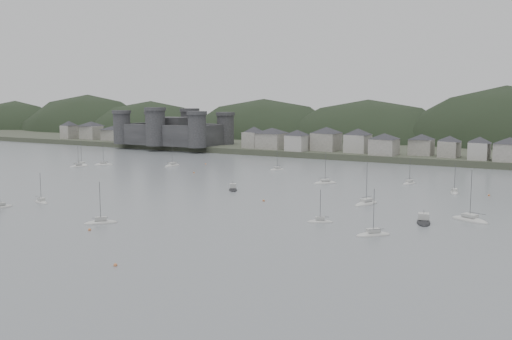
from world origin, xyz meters
The scene contains 10 objects.
ground centered at (0.00, 0.00, 0.00)m, with size 900.00×900.00×0.00m, color slate.
far_shore_land centered at (0.00, 295.00, 1.50)m, with size 900.00×250.00×3.00m, color #383D2D.
forested_ridge centered at (4.83, 269.40, -11.28)m, with size 851.55×103.94×102.57m.
castle centered at (-120.00, 179.80, 10.96)m, with size 66.00×43.00×20.00m.
waterfront_town centered at (50.59, 183.34, 8.66)m, with size 451.48×28.46×12.92m.
sailboat_lead centered at (58.64, 97.78, 0.18)m, with size 4.17×7.61×9.94m.
moored_fleet centered at (-10.75, 53.03, 0.18)m, with size 248.09×149.33×13.28m.
motor_launch_near centered at (61.58, 49.00, 0.28)m, with size 5.48×9.27×4.07m.
motor_launch_far centered at (-3.88, 66.98, 0.30)m, with size 6.25×7.30×3.72m.
mooring_buoys centered at (3.55, 58.76, 0.15)m, with size 188.79×137.97×0.70m.
Camera 1 is at (94.35, -83.26, 28.70)m, focal length 39.54 mm.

